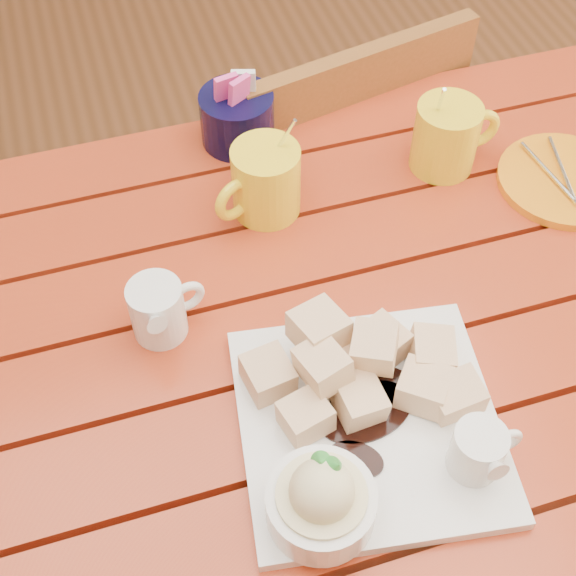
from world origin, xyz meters
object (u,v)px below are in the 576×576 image
object	(u,v)px
dessert_plate	(361,429)
chair_far	(320,190)
coffee_mug_right	(448,136)
orange_saucer	(565,180)
coffee_mug_left	(264,181)
table	(296,376)

from	to	relation	value
dessert_plate	chair_far	size ratio (longest dim) A/B	0.37
chair_far	coffee_mug_right	bearing A→B (deg)	93.58
coffee_mug_right	orange_saucer	xyz separation A→B (m)	(0.14, -0.09, -0.04)
dessert_plate	coffee_mug_left	size ratio (longest dim) A/B	2.08
dessert_plate	coffee_mug_right	bearing A→B (deg)	54.74
orange_saucer	chair_far	bearing A→B (deg)	121.24
coffee_mug_right	dessert_plate	bearing A→B (deg)	-127.30
chair_far	orange_saucer	bearing A→B (deg)	109.39
dessert_plate	coffee_mug_left	bearing A→B (deg)	89.71
coffee_mug_right	chair_far	bearing A→B (deg)	103.40
table	coffee_mug_right	distance (m)	0.38
coffee_mug_right	table	bearing A→B (deg)	-145.36
orange_saucer	coffee_mug_right	bearing A→B (deg)	149.04
table	orange_saucer	distance (m)	0.45
table	orange_saucer	xyz separation A→B (m)	(0.42, 0.12, 0.11)
table	chair_far	size ratio (longest dim) A/B	1.45
dessert_plate	table	bearing A→B (deg)	95.65
coffee_mug_right	orange_saucer	distance (m)	0.17
table	coffee_mug_right	bearing A→B (deg)	36.68
dessert_plate	coffee_mug_left	world-z (taller)	coffee_mug_left
chair_far	dessert_plate	bearing A→B (deg)	62.09
coffee_mug_left	coffee_mug_right	world-z (taller)	coffee_mug_left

